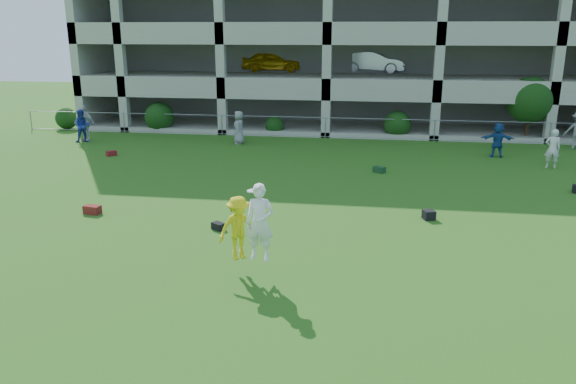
% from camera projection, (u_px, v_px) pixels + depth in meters
% --- Properties ---
extents(ground, '(100.00, 100.00, 0.00)m').
position_uv_depth(ground, '(257.00, 280.00, 13.70)').
color(ground, '#235114').
rests_on(ground, ground).
extents(bystander_a, '(1.05, 0.94, 1.77)m').
position_uv_depth(bystander_a, '(82.00, 126.00, 30.29)').
color(bystander_a, navy).
rests_on(bystander_a, ground).
extents(bystander_b, '(1.17, 0.52, 1.97)m').
position_uv_depth(bystander_b, '(84.00, 123.00, 30.63)').
color(bystander_b, silver).
rests_on(bystander_b, ground).
extents(bystander_c, '(0.69, 0.94, 1.76)m').
position_uv_depth(bystander_c, '(239.00, 127.00, 29.92)').
color(bystander_c, gray).
rests_on(bystander_c, ground).
extents(bystander_d, '(1.55, 0.55, 1.66)m').
position_uv_depth(bystander_d, '(498.00, 140.00, 26.78)').
color(bystander_d, navy).
rests_on(bystander_d, ground).
extents(bystander_e, '(0.69, 0.50, 1.75)m').
position_uv_depth(bystander_e, '(553.00, 149.00, 24.59)').
color(bystander_e, silver).
rests_on(bystander_e, ground).
extents(bag_red_a, '(0.59, 0.39, 0.28)m').
position_uv_depth(bag_red_a, '(92.00, 210.00, 18.62)').
color(bag_red_a, maroon).
rests_on(bag_red_a, ground).
extents(bag_black_b, '(0.47, 0.43, 0.22)m').
position_uv_depth(bag_black_b, '(218.00, 226.00, 17.14)').
color(bag_black_b, black).
rests_on(bag_black_b, ground).
extents(crate_d, '(0.45, 0.45, 0.30)m').
position_uv_depth(crate_d, '(429.00, 215.00, 18.06)').
color(crate_d, black).
rests_on(crate_d, ground).
extents(bag_red_f, '(0.50, 0.53, 0.24)m').
position_uv_depth(bag_red_f, '(111.00, 153.00, 27.23)').
color(bag_red_f, '#5B150F').
rests_on(bag_red_f, ground).
extents(bag_green_g, '(0.58, 0.54, 0.25)m').
position_uv_depth(bag_green_g, '(379.00, 170.00, 24.03)').
color(bag_green_g, '#13341B').
rests_on(bag_green_g, ground).
extents(frisbee_contest, '(1.57, 1.15, 2.05)m').
position_uv_depth(frisbee_contest, '(246.00, 226.00, 13.66)').
color(frisbee_contest, yellow).
rests_on(frisbee_contest, ground).
extents(parking_garage, '(30.00, 14.00, 12.00)m').
position_uv_depth(parking_garage, '(338.00, 28.00, 38.33)').
color(parking_garage, '#9E998C').
rests_on(parking_garage, ground).
extents(fence, '(36.06, 0.06, 1.20)m').
position_uv_depth(fence, '(325.00, 127.00, 31.57)').
color(fence, gray).
rests_on(fence, ground).
extents(shrub_row, '(34.38, 2.52, 3.50)m').
position_uv_depth(shrub_row, '(409.00, 111.00, 31.32)').
color(shrub_row, '#163D11').
rests_on(shrub_row, ground).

